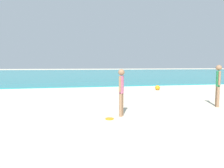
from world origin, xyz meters
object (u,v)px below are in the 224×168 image
Objects in this scene: person_standing at (121,90)px; frisbee at (110,119)px; beach_ball at (158,88)px; person_distant at (218,83)px.

person_standing is 5.85× the size of frisbee.
person_standing reaches higher than beach_ball.
frisbee is 8.12m from beach_ball.
person_distant is at bearing 131.52° from person_standing.
person_standing is 4.35m from person_distant.
person_distant reaches higher than frisbee.
person_distant is at bearing 11.85° from frisbee.
person_distant reaches higher than beach_ball.
frisbee is 0.16× the size of person_distant.
frisbee is at bearing 124.84° from person_distant.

